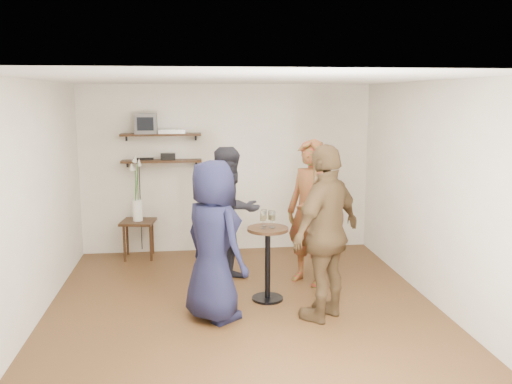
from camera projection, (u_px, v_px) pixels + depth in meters
room at (243, 198)px, 6.01m from camera, size 4.58×5.08×2.68m
shelf_upper at (161, 135)px, 8.12m from camera, size 1.20×0.25×0.04m
shelf_lower at (162, 161)px, 8.19m from camera, size 1.20×0.25×0.04m
crt_monitor at (146, 123)px, 8.06m from camera, size 0.32×0.30×0.30m
dvd_deck at (172, 131)px, 8.13m from camera, size 0.40×0.24×0.06m
radio at (168, 157)px, 8.19m from camera, size 0.22×0.10×0.10m
power_strip at (144, 159)px, 8.20m from camera, size 0.30×0.05×0.03m
side_table at (138, 227)px, 8.14m from camera, size 0.55×0.55×0.58m
vase_lilies at (137, 200)px, 8.07m from camera, size 0.20×0.20×1.01m
drinks_table at (268, 254)px, 6.44m from camera, size 0.49×0.49×0.89m
wine_glass_fl at (263, 217)px, 6.32m from camera, size 0.07×0.07×0.20m
wine_glass_fr at (272, 216)px, 6.34m from camera, size 0.07×0.07×0.21m
wine_glass_bl at (264, 215)px, 6.43m from camera, size 0.07×0.07×0.20m
wine_glass_br at (271, 216)px, 6.38m from camera, size 0.07×0.07×0.20m
person_plaid at (310, 213)px, 6.96m from camera, size 0.79×0.82×1.88m
person_dark at (231, 215)px, 7.04m from camera, size 1.08×1.00×1.78m
person_navy at (213, 241)px, 5.83m from camera, size 0.96×1.03×1.76m
person_brown at (326, 233)px, 5.84m from camera, size 1.15×1.11×1.93m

